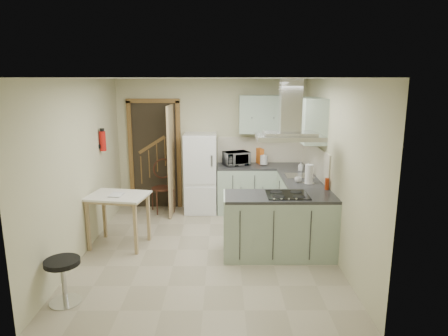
{
  "coord_description": "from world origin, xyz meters",
  "views": [
    {
      "loc": [
        0.22,
        -5.55,
        2.48
      ],
      "look_at": [
        0.24,
        0.45,
        1.15
      ],
      "focal_mm": 32.0,
      "sensor_mm": 36.0,
      "label": 1
    }
  ],
  "objects_px": {
    "bentwood_chair": "(163,188)",
    "microwave": "(236,158)",
    "extractor_hood": "(289,137)",
    "drop_leaf_table": "(119,220)",
    "fridge": "(201,173)",
    "stool": "(64,281)",
    "peninsula": "(279,225)"
  },
  "relations": [
    {
      "from": "extractor_hood",
      "to": "bentwood_chair",
      "type": "relative_size",
      "value": 0.98
    },
    {
      "from": "fridge",
      "to": "peninsula",
      "type": "height_order",
      "value": "fridge"
    },
    {
      "from": "peninsula",
      "to": "microwave",
      "type": "distance_m",
      "value": 2.17
    },
    {
      "from": "extractor_hood",
      "to": "drop_leaf_table",
      "type": "distance_m",
      "value": 2.83
    },
    {
      "from": "peninsula",
      "to": "stool",
      "type": "relative_size",
      "value": 2.94
    },
    {
      "from": "extractor_hood",
      "to": "peninsula",
      "type": "bearing_deg",
      "value": 180.0
    },
    {
      "from": "peninsula",
      "to": "stool",
      "type": "height_order",
      "value": "peninsula"
    },
    {
      "from": "fridge",
      "to": "stool",
      "type": "height_order",
      "value": "fridge"
    },
    {
      "from": "extractor_hood",
      "to": "microwave",
      "type": "relative_size",
      "value": 1.95
    },
    {
      "from": "microwave",
      "to": "peninsula",
      "type": "bearing_deg",
      "value": -97.42
    },
    {
      "from": "bentwood_chair",
      "to": "extractor_hood",
      "type": "bearing_deg",
      "value": -68.57
    },
    {
      "from": "fridge",
      "to": "drop_leaf_table",
      "type": "bearing_deg",
      "value": -125.32
    },
    {
      "from": "drop_leaf_table",
      "to": "bentwood_chair",
      "type": "bearing_deg",
      "value": 85.48
    },
    {
      "from": "extractor_hood",
      "to": "fridge",
      "type": "bearing_deg",
      "value": 123.79
    },
    {
      "from": "stool",
      "to": "peninsula",
      "type": "bearing_deg",
      "value": 25.76
    },
    {
      "from": "stool",
      "to": "microwave",
      "type": "distance_m",
      "value": 3.93
    },
    {
      "from": "fridge",
      "to": "drop_leaf_table",
      "type": "height_order",
      "value": "fridge"
    },
    {
      "from": "extractor_hood",
      "to": "drop_leaf_table",
      "type": "bearing_deg",
      "value": 171.86
    },
    {
      "from": "fridge",
      "to": "bentwood_chair",
      "type": "height_order",
      "value": "fridge"
    },
    {
      "from": "peninsula",
      "to": "extractor_hood",
      "type": "distance_m",
      "value": 1.27
    },
    {
      "from": "bentwood_chair",
      "to": "microwave",
      "type": "relative_size",
      "value": 1.98
    },
    {
      "from": "drop_leaf_table",
      "to": "peninsula",
      "type": "bearing_deg",
      "value": 1.61
    },
    {
      "from": "extractor_hood",
      "to": "drop_leaf_table",
      "type": "height_order",
      "value": "extractor_hood"
    },
    {
      "from": "fridge",
      "to": "stool",
      "type": "relative_size",
      "value": 2.85
    },
    {
      "from": "microwave",
      "to": "drop_leaf_table",
      "type": "bearing_deg",
      "value": -160.39
    },
    {
      "from": "extractor_hood",
      "to": "stool",
      "type": "relative_size",
      "value": 1.71
    },
    {
      "from": "extractor_hood",
      "to": "stool",
      "type": "distance_m",
      "value": 3.31
    },
    {
      "from": "stool",
      "to": "bentwood_chair",
      "type": "bearing_deg",
      "value": 78.71
    },
    {
      "from": "bentwood_chair",
      "to": "microwave",
      "type": "bearing_deg",
      "value": -22.93
    },
    {
      "from": "peninsula",
      "to": "microwave",
      "type": "bearing_deg",
      "value": 105.26
    },
    {
      "from": "stool",
      "to": "drop_leaf_table",
      "type": "bearing_deg",
      "value": 82.12
    },
    {
      "from": "drop_leaf_table",
      "to": "fridge",
      "type": "bearing_deg",
      "value": 64.77
    }
  ]
}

